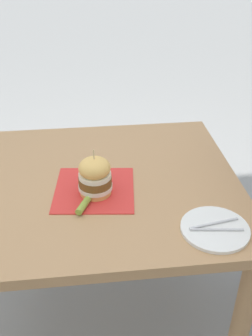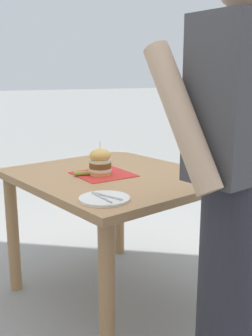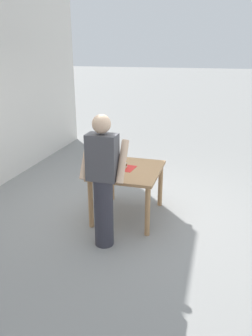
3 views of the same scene
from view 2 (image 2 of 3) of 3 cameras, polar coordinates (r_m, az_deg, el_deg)
The scene contains 7 objects.
ground_plane at distance 2.43m, azimuth -1.58°, elevation -18.28°, with size 80.00×80.00×0.00m, color gray.
patio_table at distance 2.17m, azimuth -1.68°, elevation -3.88°, with size 0.93×1.06×0.75m.
serving_paper at distance 2.12m, azimuth -3.31°, elevation -0.91°, with size 0.29×0.29×0.00m, color red.
sandwich at distance 2.09m, azimuth -3.77°, elevation 0.90°, with size 0.12×0.12×0.18m.
pickle_spear at distance 2.09m, azimuth -6.35°, elevation -0.77°, with size 0.02×0.02×0.09m, color #8EA83D.
side_plate_with_forks at distance 1.68m, azimuth -3.15°, elevation -4.46°, with size 0.22×0.22×0.02m.
diner_across_table at distance 1.49m, azimuth 15.43°, elevation -1.95°, with size 0.55×0.35×1.69m.
Camera 2 is at (1.27, 1.65, 1.25)m, focal length 42.00 mm.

